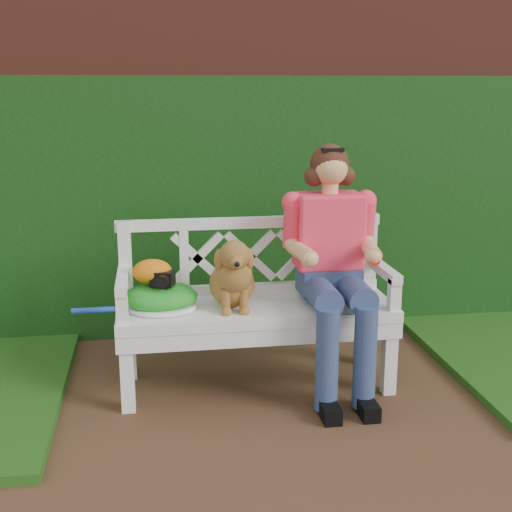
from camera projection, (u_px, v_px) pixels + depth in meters
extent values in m
plane|color=#4A2F1F|center=(290.00, 452.00, 3.15)|extent=(60.00, 60.00, 0.00)
cube|color=maroon|center=(237.00, 166.00, 4.70)|extent=(10.00, 0.30, 2.20)
cube|color=#194F13|center=(241.00, 207.00, 4.55)|extent=(10.00, 0.18, 1.70)
cube|color=black|center=(163.00, 278.00, 3.59)|extent=(0.14, 0.12, 0.08)
ellipsoid|color=orange|center=(152.00, 272.00, 3.61)|extent=(0.22, 0.16, 0.13)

